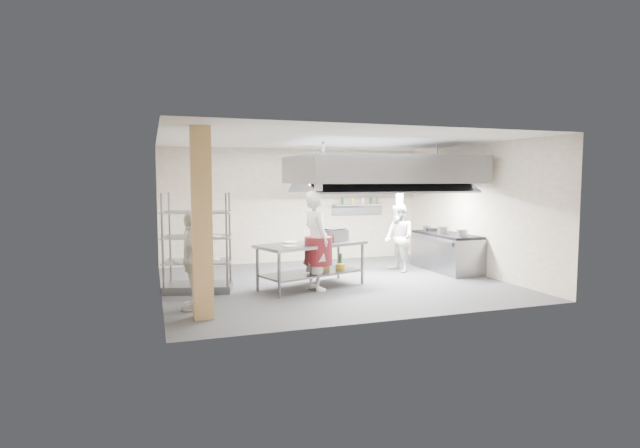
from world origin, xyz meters
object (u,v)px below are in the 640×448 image
object	(u,v)px
island	(312,265)
griddle	(334,235)
stockpot	(443,230)
chef_head	(316,241)
chef_line	(399,238)
chef_plating	(193,261)
cooking_range	(446,253)
pass_rack	(198,242)

from	to	relation	value
island	griddle	size ratio (longest dim) A/B	4.59
griddle	stockpot	bearing A→B (deg)	-21.11
island	stockpot	size ratio (longest dim) A/B	8.42
chef_head	stockpot	bearing A→B (deg)	-85.96
chef_line	chef_plating	size ratio (longest dim) A/B	0.98
chef_head	chef_line	distance (m)	2.77
cooking_range	chef_line	distance (m)	1.25
chef_head	chef_plating	size ratio (longest dim) A/B	1.19
island	chef_plating	distance (m)	2.63
pass_rack	chef_head	xyz separation A→B (m)	(2.23, -0.62, 0.02)
island	chef_head	world-z (taller)	chef_head
chef_plating	chef_head	bearing A→B (deg)	121.36
griddle	stockpot	distance (m)	2.94
pass_rack	chef_plating	bearing A→B (deg)	-84.41
island	pass_rack	world-z (taller)	pass_rack
chef_line	chef_plating	xyz separation A→B (m)	(-4.91, -1.99, 0.02)
cooking_range	chef_head	xyz separation A→B (m)	(-3.65, -1.03, 0.56)
chef_line	chef_plating	bearing A→B (deg)	-73.92
island	chef_line	world-z (taller)	chef_line
pass_rack	stockpot	distance (m)	5.67
griddle	island	bearing A→B (deg)	166.90
island	chef_head	distance (m)	0.58
stockpot	chef_line	bearing A→B (deg)	158.35
chef_head	chef_plating	distance (m)	2.55
chef_head	griddle	bearing A→B (deg)	-63.46
chef_plating	stockpot	bearing A→B (deg)	119.35
chef_head	chef_line	bearing A→B (deg)	-73.46
island	cooking_range	world-z (taller)	island
chef_plating	griddle	xyz separation A→B (m)	(2.96, 1.16, 0.20)
chef_line	griddle	bearing A→B (deg)	-72.72
pass_rack	chef_head	bearing A→B (deg)	-1.72
chef_head	cooking_range	bearing A→B (deg)	-84.18
pass_rack	chef_line	world-z (taller)	pass_rack
pass_rack	chef_line	bearing A→B (deg)	21.26
pass_rack	stockpot	bearing A→B (deg)	16.20
chef_line	griddle	size ratio (longest dim) A/B	3.33
cooking_range	chef_line	world-z (taller)	chef_line
chef_plating	griddle	bearing A→B (deg)	125.28
chef_line	stockpot	distance (m)	1.05
chef_line	griddle	distance (m)	2.13
chef_head	stockpot	world-z (taller)	chef_head
cooking_range	chef_line	size ratio (longest dim) A/B	1.23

